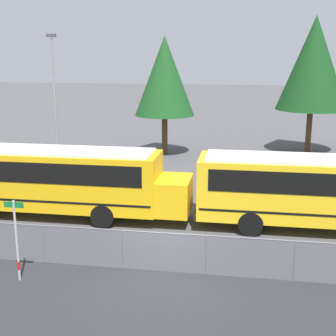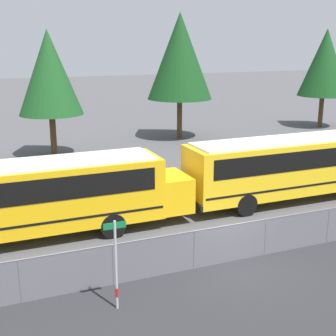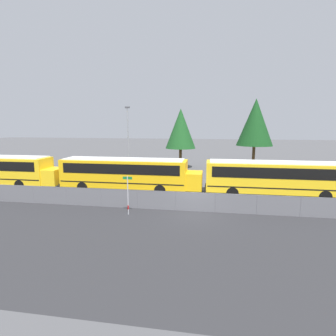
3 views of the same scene
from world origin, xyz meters
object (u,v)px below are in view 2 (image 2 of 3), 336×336
object	(u,v)px
school_bus_2	(304,162)
street_sign	(116,263)
tree_2	(325,63)
school_bus_1	(20,196)
tree_1	(49,73)
tree_0	(180,56)

from	to	relation	value
school_bus_2	street_sign	distance (m)	13.80
tree_2	street_sign	bearing A→B (deg)	-139.38
school_bus_1	street_sign	distance (m)	6.84
school_bus_1	tree_1	bearing A→B (deg)	76.10
school_bus_2	street_sign	world-z (taller)	school_bus_2
street_sign	tree_2	size ratio (longest dim) A/B	0.31
tree_0	tree_1	distance (m)	11.40
tree_1	tree_2	world-z (taller)	tree_2
school_bus_2	tree_0	world-z (taller)	tree_0
tree_0	tree_1	bearing A→B (deg)	-167.21
tree_0	school_bus_1	bearing A→B (deg)	-130.38
school_bus_2	tree_1	distance (m)	18.60
tree_0	tree_2	bearing A→B (deg)	-0.74
tree_0	tree_2	xyz separation A→B (m)	(14.94, -0.19, -0.76)
street_sign	tree_1	size ratio (longest dim) A/B	0.33
school_bus_1	tree_1	world-z (taller)	tree_1
tree_2	school_bus_1	bearing A→B (deg)	-149.99
school_bus_1	tree_1	xyz separation A→B (m)	(3.67, 14.83, 3.98)
tree_1	school_bus_2	bearing A→B (deg)	-54.27
school_bus_1	tree_1	distance (m)	15.79
school_bus_2	tree_0	xyz separation A→B (m)	(0.48, 17.26, 4.92)
school_bus_2	tree_2	xyz separation A→B (m)	(15.42, 17.07, 4.16)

